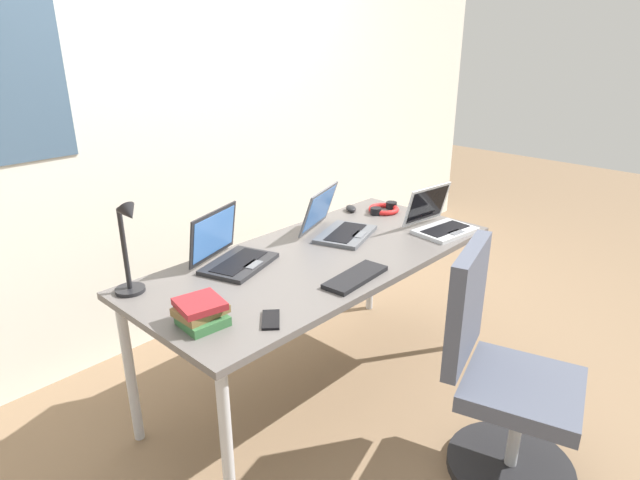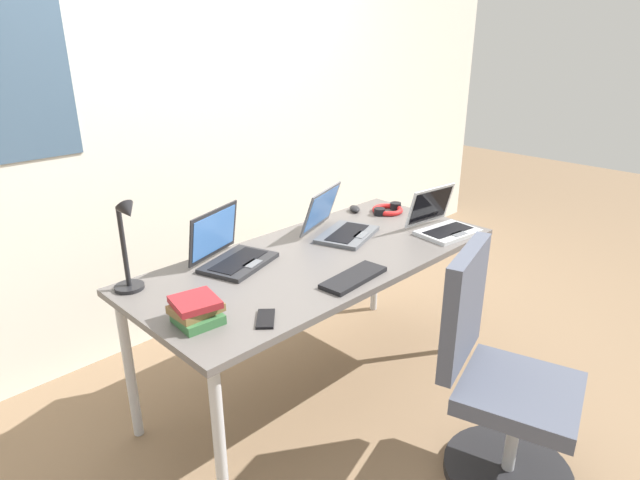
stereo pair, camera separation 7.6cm
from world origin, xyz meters
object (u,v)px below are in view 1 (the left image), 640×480
laptop_front_right (337,226)px  external_keyboard (356,277)px  desk_lamp (128,249)px  cell_phone (271,320)px  laptop_back_left (440,222)px  computer_mouse (351,208)px  headphones (384,209)px  book_stack (201,312)px  laptop_center (231,254)px  office_chair (501,387)px

laptop_front_right → external_keyboard: (-0.35, -0.41, -0.04)m
desk_lamp → cell_phone: (0.23, -0.56, -0.19)m
laptop_back_left → cell_phone: bearing=-177.3°
desk_lamp → laptop_front_right: desk_lamp is taller
desk_lamp → laptop_front_right: size_ratio=0.96×
external_keyboard → computer_mouse: size_ratio=3.44×
cell_phone → headphones: size_ratio=0.64×
external_keyboard → book_stack: (-0.67, 0.17, 0.04)m
external_keyboard → headphones: headphones is taller
laptop_center → external_keyboard: laptop_center is taller
laptop_center → book_stack: laptop_center is taller
office_chair → laptop_back_left: bearing=49.5°
headphones → office_chair: office_chair is taller
desk_lamp → computer_mouse: bearing=2.0°
cell_phone → laptop_center: bearing=109.5°
laptop_back_left → laptop_front_right: laptop_front_right is taller
computer_mouse → book_stack: 1.43m
computer_mouse → cell_phone: bearing=-118.7°
computer_mouse → headphones: size_ratio=0.45×
laptop_center → external_keyboard: 0.58m
laptop_front_right → cell_phone: (-0.83, -0.41, -0.04)m
laptop_front_right → headphones: 0.48m
external_keyboard → computer_mouse: computer_mouse is taller
external_keyboard → book_stack: bearing=161.1°
laptop_center → office_chair: bearing=-68.1°
office_chair → desk_lamp: bearing=127.6°
external_keyboard → computer_mouse: bearing=36.8°
book_stack → office_chair: size_ratio=0.20×
laptop_front_right → external_keyboard: bearing=-130.1°
desk_lamp → computer_mouse: desk_lamp is taller
external_keyboard → laptop_center: bearing=112.8°
desk_lamp → office_chair: bearing=-52.4°
laptop_front_right → computer_mouse: size_ratio=4.35×
cell_phone → office_chair: (0.67, -0.61, -0.35)m
laptop_back_left → cell_phone: laptop_back_left is taller
desk_lamp → office_chair: 1.58m
computer_mouse → office_chair: (-0.50, -1.22, -0.36)m
laptop_back_left → laptop_front_right: 0.55m
laptop_center → external_keyboard: size_ratio=1.21×
desk_lamp → book_stack: 0.42m
external_keyboard → book_stack: 0.69m
laptop_back_left → external_keyboard: bearing=-175.6°
laptop_front_right → headphones: bearing=6.8°
laptop_back_left → computer_mouse: size_ratio=3.55×
laptop_back_left → laptop_front_right: bearing=140.0°
book_stack → laptop_back_left: bearing=-4.4°
computer_mouse → desk_lamp: bearing=-144.1°
laptop_center → desk_lamp: bearing=173.6°
headphones → desk_lamp: bearing=176.5°
office_chair → laptop_front_right: bearing=81.2°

